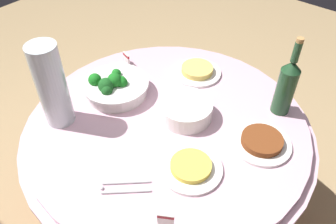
# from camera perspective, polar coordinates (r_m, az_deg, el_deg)

# --- Properties ---
(ground_plane) EXTENTS (6.00, 6.00, 0.00)m
(ground_plane) POSITION_cam_1_polar(r_m,az_deg,el_deg) (1.94, 0.00, -17.31)
(ground_plane) COLOR tan
(buffet_table) EXTENTS (1.16, 1.16, 0.74)m
(buffet_table) POSITION_cam_1_polar(r_m,az_deg,el_deg) (1.63, 0.00, -10.74)
(buffet_table) COLOR maroon
(buffet_table) RESTS_ON ground_plane
(broccoli_bowl) EXTENTS (0.28, 0.28, 0.11)m
(broccoli_bowl) POSITION_cam_1_polar(r_m,az_deg,el_deg) (1.47, -8.84, 4.20)
(broccoli_bowl) COLOR white
(broccoli_bowl) RESTS_ON buffet_table
(plate_stack) EXTENTS (0.21, 0.21, 0.07)m
(plate_stack) POSITION_cam_1_polar(r_m,az_deg,el_deg) (1.35, 3.01, 0.34)
(plate_stack) COLOR white
(plate_stack) RESTS_ON buffet_table
(wine_bottle) EXTENTS (0.07, 0.07, 0.34)m
(wine_bottle) POSITION_cam_1_polar(r_m,az_deg,el_deg) (1.39, 19.17, 4.22)
(wine_bottle) COLOR #1F4527
(wine_bottle) RESTS_ON buffet_table
(decorative_fruit_vase) EXTENTS (0.11, 0.11, 0.34)m
(decorative_fruit_vase) POSITION_cam_1_polar(r_m,az_deg,el_deg) (1.33, -18.68, 3.60)
(decorative_fruit_vase) COLOR silver
(decorative_fruit_vase) RESTS_ON buffet_table
(serving_tongs) EXTENTS (0.15, 0.14, 0.01)m
(serving_tongs) POSITION_cam_1_polar(r_m,az_deg,el_deg) (1.16, -7.32, -12.35)
(serving_tongs) COLOR silver
(serving_tongs) RESTS_ON buffet_table
(food_plate_noodles) EXTENTS (0.22, 0.22, 0.04)m
(food_plate_noodles) POSITION_cam_1_polar(r_m,az_deg,el_deg) (1.59, 4.87, 6.83)
(food_plate_noodles) COLOR white
(food_plate_noodles) RESTS_ON buffet_table
(food_plate_fried_egg) EXTENTS (0.22, 0.22, 0.03)m
(food_plate_fried_egg) POSITION_cam_1_polar(r_m,az_deg,el_deg) (1.19, 3.82, -9.20)
(food_plate_fried_egg) COLOR white
(food_plate_fried_egg) RESTS_ON buffet_table
(food_plate_stir_fry) EXTENTS (0.22, 0.22, 0.04)m
(food_plate_stir_fry) POSITION_cam_1_polar(r_m,az_deg,el_deg) (1.30, 15.35, -4.84)
(food_plate_stir_fry) COLOR white
(food_plate_stir_fry) RESTS_ON buffet_table
(label_placard_front) EXTENTS (0.05, 0.02, 0.05)m
(label_placard_front) POSITION_cam_1_polar(r_m,az_deg,el_deg) (1.66, -6.97, 8.94)
(label_placard_front) COLOR white
(label_placard_front) RESTS_ON buffet_table
(label_placard_mid) EXTENTS (0.05, 0.03, 0.05)m
(label_placard_mid) POSITION_cam_1_polar(r_m,az_deg,el_deg) (1.06, -0.39, -17.46)
(label_placard_mid) COLOR white
(label_placard_mid) RESTS_ON buffet_table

